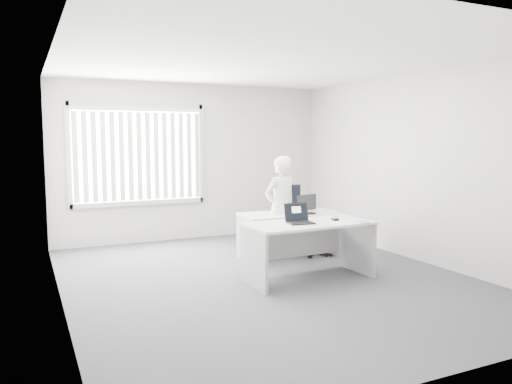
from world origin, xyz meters
name	(u,v)px	position (x,y,z in m)	size (l,w,h in m)	color
ground	(267,279)	(0.00, 0.00, 0.00)	(6.00, 6.00, 0.00)	#53535B
wall_back	(193,162)	(0.00, 3.00, 1.40)	(5.00, 0.02, 2.80)	beige
wall_front	(449,197)	(0.00, -3.00, 1.40)	(5.00, 0.02, 2.80)	beige
wall_left	(58,179)	(-2.50, 0.00, 1.40)	(0.02, 6.00, 2.80)	beige
wall_right	(417,167)	(2.50, 0.00, 1.40)	(0.02, 6.00, 2.80)	beige
ceiling	(267,60)	(0.00, 0.00, 2.80)	(5.00, 6.00, 0.02)	white
window	(139,155)	(-1.00, 2.96, 1.55)	(2.32, 0.06, 1.76)	#B5B5B0
blinds	(139,156)	(-1.00, 2.90, 1.52)	(2.20, 0.10, 1.50)	silver
desk_near	(309,238)	(0.48, -0.25, 0.54)	(1.67, 0.82, 0.75)	silver
desk_far	(290,225)	(0.85, 0.91, 0.50)	(1.55, 0.79, 0.69)	silver
office_chair	(312,236)	(1.26, 0.94, 0.29)	(0.62, 0.62, 0.94)	black
person	(281,207)	(0.70, 0.95, 0.78)	(0.57, 0.38, 1.57)	white
laptop	(301,214)	(0.33, -0.29, 0.88)	(0.32, 0.29, 0.25)	black
paper_sheet	(339,222)	(0.86, -0.38, 0.75)	(0.31, 0.22, 0.00)	white
mouse	(335,219)	(0.87, -0.27, 0.78)	(0.07, 0.12, 0.05)	silver
booklet	(364,222)	(1.13, -0.54, 0.76)	(0.13, 0.19, 0.01)	silver
keyboard	(303,214)	(0.95, 0.70, 0.70)	(0.40, 0.13, 0.02)	black
monitor	(287,198)	(0.91, 1.11, 0.90)	(0.42, 0.13, 0.42)	black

